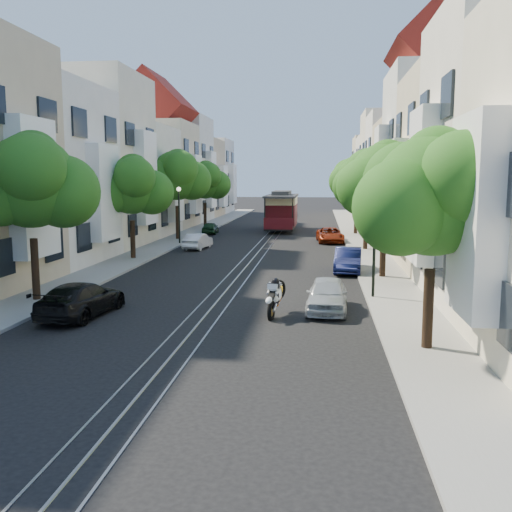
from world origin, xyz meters
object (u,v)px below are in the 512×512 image
(tree_e_d, at_px, (357,179))
(parked_car_w_mid, at_px, (198,241))
(parked_car_w_far, at_px, (210,228))
(tree_w_c, at_px, (177,176))
(parked_car_e_near, at_px, (327,295))
(tree_w_b, at_px, (132,187))
(lamp_west, at_px, (179,206))
(cable_car, at_px, (282,209))
(parked_car_e_mid, at_px, (348,260))
(parked_car_e_far, at_px, (330,235))
(lamp_east, at_px, (375,230))
(tree_e_a, at_px, (435,198))
(tree_w_a, at_px, (32,184))
(sportbike_rider, at_px, (275,295))
(tree_w_d, at_px, (205,181))
(parked_car_w_near, at_px, (81,299))
(tree_e_c, at_px, (368,183))
(tree_e_b, at_px, (386,182))

(tree_e_d, height_order, parked_car_w_mid, tree_e_d)
(parked_car_w_mid, relative_size, parked_car_w_far, 1.08)
(tree_w_c, distance_m, parked_car_e_near, 26.35)
(tree_e_d, height_order, tree_w_b, tree_e_d)
(lamp_west, height_order, parked_car_e_near, lamp_west)
(parked_car_w_far, bearing_deg, cable_car, -150.12)
(parked_car_e_mid, xyz_separation_m, parked_car_e_far, (-0.72, 13.87, -0.07))
(lamp_west, distance_m, parked_car_w_mid, 3.82)
(tree_w_b, distance_m, lamp_east, 16.81)
(parked_car_e_far, relative_size, parked_car_w_mid, 1.23)
(parked_car_e_mid, bearing_deg, tree_e_a, -78.93)
(parked_car_e_near, relative_size, parked_car_e_mid, 0.95)
(tree_w_b, bearing_deg, parked_car_e_near, -46.77)
(tree_w_a, xyz_separation_m, sportbike_rider, (9.65, -1.23, -3.98))
(tree_w_d, bearing_deg, parked_car_e_near, -71.39)
(tree_w_d, distance_m, parked_car_w_near, 36.41)
(tree_e_c, height_order, parked_car_w_mid, tree_e_c)
(tree_w_c, distance_m, parked_car_w_far, 7.22)
(tree_w_a, bearing_deg, tree_e_c, 51.34)
(tree_w_a, bearing_deg, parked_car_e_far, 62.11)
(parked_car_w_mid, bearing_deg, lamp_east, 131.46)
(tree_e_a, relative_size, parked_car_e_near, 1.70)
(sportbike_rider, relative_size, parked_car_w_far, 0.67)
(tree_e_b, height_order, parked_car_e_far, tree_e_b)
(parked_car_w_far, bearing_deg, tree_w_b, 81.49)
(parked_car_w_mid, bearing_deg, sportbike_rider, 117.15)
(tree_w_d, bearing_deg, lamp_east, -67.20)
(tree_e_a, xyz_separation_m, lamp_west, (-13.56, 25.02, -1.55))
(tree_w_b, distance_m, parked_car_w_far, 16.92)
(tree_w_d, bearing_deg, parked_car_w_mid, -80.50)
(lamp_west, bearing_deg, parked_car_e_near, -62.20)
(lamp_east, xyz_separation_m, parked_car_e_near, (-1.90, -2.30, -2.22))
(parked_car_e_far, relative_size, parked_car_w_far, 1.33)
(lamp_west, distance_m, sportbike_rider, 23.10)
(tree_e_a, height_order, tree_w_b, same)
(tree_e_c, bearing_deg, sportbike_rider, -103.87)
(tree_e_d, height_order, cable_car, tree_e_d)
(parked_car_w_mid, bearing_deg, parked_car_w_far, -76.62)
(tree_e_a, xyz_separation_m, parked_car_e_far, (-2.38, 27.71, -3.82))
(lamp_east, distance_m, lamp_west, 21.97)
(parked_car_e_near, bearing_deg, parked_car_w_far, 112.01)
(cable_car, distance_m, parked_car_e_mid, 24.11)
(tree_e_d, distance_m, parked_car_w_near, 33.47)
(tree_e_d, distance_m, parked_car_w_far, 13.59)
(tree_e_a, relative_size, tree_w_a, 0.94)
(tree_w_c, distance_m, parked_car_e_mid, 19.55)
(tree_w_b, distance_m, parked_car_e_near, 17.26)
(tree_e_a, height_order, lamp_west, tree_e_a)
(cable_car, bearing_deg, tree_w_d, 168.10)
(tree_e_b, distance_m, parked_car_e_far, 16.43)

